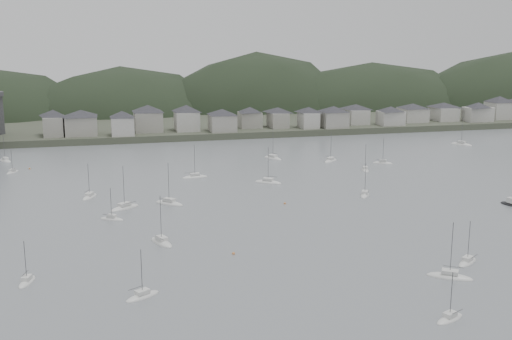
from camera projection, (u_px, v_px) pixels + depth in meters
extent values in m
plane|color=slate|center=(353.00, 279.00, 117.79)|extent=(900.00, 900.00, 0.00)
cube|color=#383D2D|center=(172.00, 108.00, 397.20)|extent=(900.00, 250.00, 3.00)
ellipsoid|color=black|center=(123.00, 133.00, 370.79)|extent=(132.08, 90.41, 79.74)
ellipsoid|color=black|center=(256.00, 132.00, 391.42)|extent=(133.88, 88.37, 101.41)
ellipsoid|color=black|center=(370.00, 126.00, 404.33)|extent=(165.81, 81.78, 82.55)
cube|color=gray|center=(54.00, 126.00, 273.14)|extent=(8.34, 12.91, 8.59)
pyramid|color=#25252A|center=(53.00, 113.00, 271.94)|extent=(15.78, 15.78, 3.01)
cube|color=gray|center=(81.00, 126.00, 275.37)|extent=(13.68, 13.35, 8.36)
pyramid|color=#25252A|center=(81.00, 113.00, 274.21)|extent=(20.07, 20.07, 2.93)
cube|color=#AAA8A0|center=(123.00, 126.00, 274.65)|extent=(9.78, 10.20, 8.08)
pyramid|color=#25252A|center=(122.00, 114.00, 273.53)|extent=(14.83, 14.83, 2.83)
cube|color=gray|center=(148.00, 122.00, 286.59)|extent=(12.59, 13.33, 9.09)
pyramid|color=#25252A|center=(148.00, 108.00, 285.32)|extent=(19.24, 19.24, 3.18)
cube|color=#AAA8A0|center=(187.00, 121.00, 289.43)|extent=(10.74, 12.17, 8.87)
pyramid|color=#25252A|center=(186.00, 108.00, 288.19)|extent=(17.01, 17.01, 3.10)
cube|color=gray|center=(222.00, 123.00, 287.10)|extent=(11.63, 12.09, 7.69)
pyramid|color=#25252A|center=(222.00, 112.00, 286.03)|extent=(17.61, 17.61, 2.69)
cube|color=gray|center=(250.00, 120.00, 299.04)|extent=(10.37, 9.35, 7.44)
pyramid|color=#25252A|center=(250.00, 110.00, 298.00)|extent=(14.65, 14.65, 2.60)
cube|color=gray|center=(278.00, 120.00, 300.01)|extent=(8.24, 12.20, 7.22)
pyramid|color=#25252A|center=(278.00, 110.00, 299.00)|extent=(15.17, 15.17, 2.53)
cube|color=#AAA8A0|center=(308.00, 120.00, 298.36)|extent=(8.06, 10.91, 7.46)
pyramid|color=#25252A|center=(309.00, 110.00, 297.32)|extent=(14.08, 14.08, 2.61)
cube|color=gray|center=(333.00, 119.00, 299.90)|extent=(11.73, 11.78, 7.66)
pyramid|color=#25252A|center=(334.00, 109.00, 298.83)|extent=(17.46, 17.46, 2.68)
cube|color=#AAA8A0|center=(356.00, 116.00, 313.09)|extent=(10.19, 13.02, 7.33)
pyramid|color=#25252A|center=(356.00, 107.00, 312.06)|extent=(17.23, 17.23, 2.57)
cube|color=#AAA8A0|center=(391.00, 118.00, 308.34)|extent=(11.70, 9.81, 6.88)
pyramid|color=#25252A|center=(391.00, 109.00, 307.38)|extent=(15.97, 15.97, 2.41)
cube|color=#AAA8A0|center=(413.00, 115.00, 320.78)|extent=(12.83, 12.48, 7.00)
pyramid|color=#25252A|center=(413.00, 106.00, 319.80)|extent=(18.79, 18.79, 2.45)
cube|color=#AAA8A0|center=(444.00, 114.00, 325.70)|extent=(11.07, 13.50, 6.97)
pyramid|color=#25252A|center=(444.00, 105.00, 324.72)|extent=(18.25, 18.25, 2.44)
cube|color=#AAA8A0|center=(478.00, 114.00, 322.04)|extent=(13.75, 9.12, 7.34)
pyramid|color=#25252A|center=(478.00, 105.00, 321.02)|extent=(16.97, 16.97, 2.57)
cube|color=#AAA8A0|center=(499.00, 110.00, 331.85)|extent=(11.37, 11.57, 9.05)
pyramid|color=#25252A|center=(500.00, 99.00, 330.58)|extent=(17.03, 17.03, 3.17)
ellipsoid|color=silver|center=(90.00, 197.00, 178.93)|extent=(5.57, 8.18, 1.57)
cube|color=silver|center=(89.00, 194.00, 178.70)|extent=(2.72, 3.22, 0.70)
cylinder|color=#3F3F42|center=(89.00, 180.00, 177.88)|extent=(0.12, 0.12, 9.81)
cylinder|color=#3F3F42|center=(87.00, 191.00, 179.66)|extent=(1.57, 3.25, 0.10)
ellipsoid|color=silver|center=(169.00, 204.00, 171.84)|extent=(8.70, 8.39, 1.83)
cube|color=silver|center=(169.00, 200.00, 171.59)|extent=(3.72, 3.66, 0.70)
cylinder|color=#3F3F42|center=(169.00, 183.00, 170.63)|extent=(0.12, 0.12, 11.46)
cylinder|color=#3F3F42|center=(165.00, 199.00, 170.12)|extent=(3.08, 2.89, 0.10)
ellipsoid|color=silver|center=(162.00, 243.00, 138.82)|extent=(5.76, 8.99, 1.72)
cube|color=silver|center=(161.00, 238.00, 138.58)|extent=(2.87, 3.49, 0.70)
cylinder|color=#3F3F42|center=(161.00, 219.00, 137.68)|extent=(0.12, 0.12, 10.73)
cylinder|color=#3F3F42|center=(159.00, 238.00, 136.97)|extent=(1.54, 3.62, 0.10)
ellipsoid|color=silver|center=(461.00, 145.00, 268.27)|extent=(7.98, 9.83, 1.95)
cube|color=silver|center=(461.00, 142.00, 268.01)|extent=(3.67, 4.02, 0.70)
cylinder|color=#3F3F42|center=(462.00, 131.00, 266.98)|extent=(0.12, 0.12, 12.17)
cylinder|color=#3F3F42|center=(461.00, 141.00, 266.28)|extent=(2.51, 3.70, 0.10)
ellipsoid|color=silver|center=(383.00, 163.00, 228.04)|extent=(7.50, 5.60, 1.46)
cube|color=silver|center=(383.00, 161.00, 227.83)|extent=(3.01, 2.65, 0.70)
cylinder|color=#3F3F42|center=(383.00, 151.00, 227.06)|extent=(0.12, 0.12, 9.11)
cylinder|color=#3F3F42|center=(381.00, 160.00, 226.83)|extent=(2.91, 1.69, 0.10)
ellipsoid|color=silver|center=(450.00, 277.00, 118.65)|extent=(8.73, 7.25, 1.74)
cube|color=silver|center=(450.00, 272.00, 118.41)|extent=(3.59, 3.31, 0.70)
cylinder|color=#3F3F42|center=(452.00, 250.00, 117.50)|extent=(0.12, 0.12, 10.88)
cylinder|color=#3F3F42|center=(454.00, 267.00, 119.46)|extent=(3.27, 2.32, 0.10)
ellipsoid|color=silver|center=(112.00, 219.00, 156.95)|extent=(6.61, 5.12, 1.29)
cube|color=silver|center=(112.00, 216.00, 156.76)|extent=(2.68, 2.39, 0.70)
cylinder|color=#3F3F42|center=(111.00, 203.00, 156.08)|extent=(0.12, 0.12, 8.09)
cylinder|color=#3F3F42|center=(108.00, 215.00, 155.83)|extent=(2.54, 1.59, 0.10)
ellipsoid|color=silver|center=(195.00, 178.00, 204.62)|extent=(8.93, 3.78, 1.73)
cube|color=silver|center=(195.00, 174.00, 204.38)|extent=(3.24, 2.25, 0.70)
cylinder|color=#3F3F42|center=(195.00, 161.00, 203.47)|extent=(0.12, 0.12, 10.83)
cylinder|color=#3F3F42|center=(190.00, 173.00, 204.07)|extent=(3.88, 0.56, 0.10)
ellipsoid|color=silver|center=(13.00, 172.00, 212.51)|extent=(4.66, 6.35, 1.23)
cube|color=silver|center=(12.00, 170.00, 212.32)|extent=(2.21, 2.54, 0.70)
cylinder|color=#3F3F42|center=(12.00, 161.00, 211.68)|extent=(0.12, 0.12, 7.69)
cylinder|color=#3F3F42|center=(14.00, 169.00, 211.41)|extent=(1.40, 2.48, 0.10)
ellipsoid|color=silver|center=(331.00, 161.00, 232.16)|extent=(8.22, 7.91, 1.73)
cube|color=silver|center=(331.00, 158.00, 231.92)|extent=(3.51, 3.45, 0.70)
cylinder|color=#3F3F42|center=(331.00, 147.00, 231.01)|extent=(0.12, 0.12, 10.81)
cylinder|color=#3F3F42|center=(327.00, 156.00, 232.53)|extent=(2.92, 2.72, 0.10)
ellipsoid|color=silver|center=(365.00, 195.00, 181.21)|extent=(5.91, 7.74, 1.51)
cube|color=silver|center=(365.00, 192.00, 180.99)|extent=(2.77, 3.12, 0.70)
cylinder|color=#3F3F42|center=(365.00, 179.00, 180.20)|extent=(0.12, 0.12, 9.45)
cylinder|color=#3F3F42|center=(369.00, 191.00, 179.93)|extent=(1.81, 2.98, 0.10)
ellipsoid|color=silver|center=(467.00, 263.00, 126.49)|extent=(7.03, 5.81, 1.40)
cube|color=silver|center=(468.00, 258.00, 126.28)|extent=(2.89, 2.66, 0.70)
cylinder|color=#3F3F42|center=(469.00, 242.00, 125.55)|extent=(0.12, 0.12, 8.74)
cylinder|color=#3F3F42|center=(474.00, 256.00, 125.74)|extent=(2.65, 1.87, 0.10)
ellipsoid|color=silver|center=(5.00, 161.00, 232.46)|extent=(6.15, 7.90, 1.55)
cube|color=silver|center=(5.00, 158.00, 232.23)|extent=(2.87, 3.20, 0.70)
cylinder|color=#3F3F42|center=(4.00, 148.00, 231.42)|extent=(0.12, 0.12, 9.68)
cylinder|color=#3F3F42|center=(2.00, 157.00, 230.82)|extent=(1.90, 3.02, 0.10)
ellipsoid|color=silver|center=(27.00, 282.00, 116.27)|extent=(3.75, 6.71, 1.28)
cube|color=silver|center=(27.00, 278.00, 116.08)|extent=(1.98, 2.54, 0.70)
cylinder|color=#3F3F42|center=(25.00, 262.00, 115.41)|extent=(0.12, 0.12, 7.99)
cylinder|color=#3F3F42|center=(25.00, 273.00, 116.93)|extent=(0.90, 2.79, 0.10)
ellipsoid|color=silver|center=(365.00, 170.00, 216.01)|extent=(4.33, 7.60, 1.45)
cube|color=silver|center=(365.00, 167.00, 215.80)|extent=(2.26, 2.89, 0.70)
cylinder|color=#3F3F42|center=(366.00, 157.00, 215.04)|extent=(0.12, 0.12, 9.04)
cylinder|color=#3F3F42|center=(363.00, 165.00, 216.77)|extent=(1.05, 3.14, 0.10)
ellipsoid|color=silver|center=(143.00, 297.00, 109.68)|extent=(7.12, 5.55, 1.40)
cube|color=silver|center=(142.00, 292.00, 109.48)|extent=(2.89, 2.58, 0.70)
cylinder|color=#3F3F42|center=(142.00, 273.00, 108.75)|extent=(0.12, 0.12, 8.72)
cylinder|color=#3F3F42|center=(136.00, 288.00, 109.73)|extent=(2.73, 1.72, 0.10)
ellipsoid|color=silver|center=(125.00, 208.00, 167.19)|extent=(9.25, 7.74, 1.85)
cube|color=silver|center=(124.00, 204.00, 166.93)|extent=(3.81, 3.52, 0.70)
cylinder|color=#3F3F42|center=(124.00, 187.00, 165.96)|extent=(0.12, 0.12, 11.54)
cylinder|color=#3F3F42|center=(130.00, 203.00, 166.24)|extent=(3.45, 2.48, 0.10)
ellipsoid|color=silver|center=(450.00, 319.00, 100.86)|extent=(6.69, 4.53, 1.28)
cube|color=silver|center=(450.00, 314.00, 100.66)|extent=(2.63, 2.22, 0.70)
cylinder|color=#3F3F42|center=(451.00, 296.00, 100.00)|extent=(0.12, 0.12, 8.02)
cylinder|color=#3F3F42|center=(458.00, 312.00, 100.35)|extent=(2.67, 1.29, 0.10)
ellipsoid|color=silver|center=(273.00, 159.00, 237.17)|extent=(6.77, 9.49, 1.83)
cube|color=silver|center=(273.00, 155.00, 236.92)|extent=(3.25, 3.77, 0.70)
cylinder|color=#3F3F42|center=(273.00, 144.00, 235.96)|extent=(0.12, 0.12, 11.45)
cylinder|color=#3F3F42|center=(274.00, 153.00, 238.38)|extent=(1.96, 3.72, 0.10)
ellipsoid|color=silver|center=(268.00, 183.00, 197.16)|extent=(9.07, 7.70, 1.82)
cube|color=silver|center=(268.00, 179.00, 196.91)|extent=(3.75, 3.49, 0.70)
cylinder|color=#3F3F42|center=(268.00, 165.00, 195.96)|extent=(0.12, 0.12, 11.37)
cylinder|color=#3F3F42|center=(271.00, 177.00, 198.03)|extent=(3.37, 2.49, 0.10)
ellipsoid|color=black|center=(511.00, 205.00, 170.50)|extent=(4.30, 7.44, 1.55)
cube|color=silver|center=(512.00, 200.00, 170.20)|extent=(2.45, 2.55, 1.40)
cylinder|color=#3F3F42|center=(512.00, 197.00, 170.02)|extent=(0.10, 0.10, 1.20)
sphere|color=#CB7E43|center=(30.00, 169.00, 218.22)|extent=(0.70, 0.70, 0.70)
sphere|color=#CB7E43|center=(234.00, 254.00, 131.63)|extent=(0.70, 0.70, 0.70)
sphere|color=#CB7E43|center=(285.00, 203.00, 171.84)|extent=(0.70, 0.70, 0.70)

